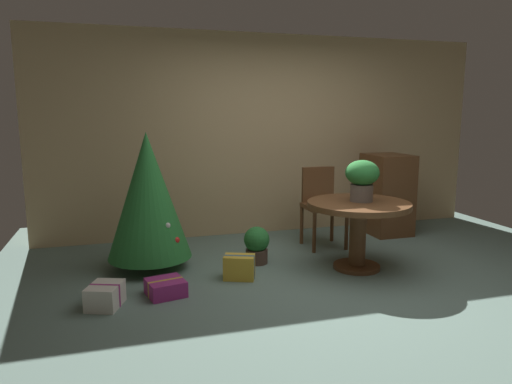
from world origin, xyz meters
The scene contains 11 objects.
ground_plane centered at (0.00, 0.00, 0.00)m, with size 6.60×6.60×0.00m, color slate.
back_wall_panel centered at (0.00, 2.20, 1.30)m, with size 6.00×0.10×2.60m, color tan.
round_dining_table centered at (0.40, 0.43, 0.54)m, with size 1.04×1.04×0.70m.
flower_vase centered at (0.44, 0.46, 0.95)m, with size 0.34×0.34×0.42m.
wooden_chair_far centered at (0.40, 1.34, 0.55)m, with size 0.45×0.44×0.95m.
holiday_tree centered at (-1.66, 1.03, 0.77)m, with size 0.85×0.85×1.41m.
gift_box_gold centered at (-0.85, 0.47, 0.12)m, with size 0.34×0.29×0.24m.
gift_box_cream centered at (-2.09, 0.14, 0.10)m, with size 0.34×0.38×0.19m.
gift_box_purple centered at (-1.58, 0.25, 0.07)m, with size 0.37×0.36×0.14m.
wooden_cabinet centered at (1.47, 1.63, 0.53)m, with size 0.54×0.61×1.06m.
potted_plant centered at (-0.55, 0.89, 0.21)m, with size 0.28×0.28×0.40m.
Camera 1 is at (-1.93, -3.76, 1.60)m, focal length 32.93 mm.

